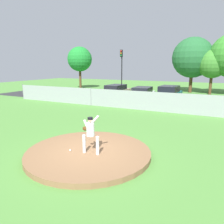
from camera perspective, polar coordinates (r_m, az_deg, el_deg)
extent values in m
plane|color=#4C8438|center=(14.39, 6.62, -2.72)|extent=(80.00, 80.00, 0.00)
cube|color=#2B2B2D|center=(22.41, 14.00, 2.41)|extent=(44.00, 7.00, 0.01)
cylinder|color=brown|center=(9.22, -6.32, -10.79)|extent=(5.26, 5.26, 0.21)
cylinder|color=silver|center=(8.83, -7.51, -8.49)|extent=(0.13, 0.13, 0.76)
cylinder|color=silver|center=(8.59, -3.91, -9.01)|extent=(0.13, 0.13, 0.76)
cylinder|color=silver|center=(8.50, -5.83, -4.63)|extent=(0.32, 0.32, 0.55)
cylinder|color=silver|center=(8.30, -4.83, -2.33)|extent=(0.42, 0.14, 0.45)
cylinder|color=silver|center=(8.55, -6.88, -3.56)|extent=(0.29, 0.12, 0.46)
ellipsoid|color=#4C2D14|center=(8.70, -7.33, -4.46)|extent=(0.20, 0.12, 0.18)
sphere|color=tan|center=(8.40, -5.89, -2.19)|extent=(0.20, 0.20, 0.20)
cylinder|color=black|center=(8.38, -5.90, -1.73)|extent=(0.21, 0.21, 0.09)
sphere|color=white|center=(9.19, -11.19, -10.08)|extent=(0.07, 0.07, 0.07)
cube|color=gray|center=(17.97, 11.01, 2.79)|extent=(30.33, 0.03, 1.62)
cylinder|color=slate|center=(26.32, -22.84, 5.12)|extent=(0.07, 0.07, 1.72)
cylinder|color=slate|center=(20.38, -5.69, 4.20)|extent=(0.07, 0.07, 1.72)
cube|color=silver|center=(22.77, 8.14, 4.43)|extent=(2.02, 4.46, 0.64)
cube|color=black|center=(22.69, 8.18, 5.95)|extent=(1.78, 2.48, 0.58)
cylinder|color=black|center=(24.11, 8.98, 4.06)|extent=(1.91, 0.73, 0.64)
cylinder|color=black|center=(21.52, 7.14, 3.14)|extent=(1.91, 0.73, 0.64)
cube|color=#146066|center=(22.60, 15.03, 4.22)|extent=(2.11, 4.35, 0.76)
cube|color=black|center=(22.52, 15.13, 6.00)|extent=(1.84, 2.44, 0.65)
cylinder|color=black|center=(23.91, 15.80, 3.68)|extent=(1.95, 0.76, 0.64)
cylinder|color=black|center=(21.40, 14.06, 2.81)|extent=(1.95, 0.76, 0.64)
cube|color=tan|center=(23.79, 1.02, 5.07)|extent=(1.86, 4.77, 0.79)
cube|color=black|center=(23.72, 1.02, 6.69)|extent=(1.66, 2.64, 0.56)
cylinder|color=black|center=(25.15, 2.53, 4.54)|extent=(1.80, 0.69, 0.64)
cylinder|color=black|center=(22.56, -0.67, 3.66)|extent=(1.80, 0.69, 0.64)
cone|color=orange|center=(25.87, -10.65, 4.47)|extent=(0.32, 0.32, 0.55)
cube|color=black|center=(25.91, -10.62, 3.90)|extent=(0.40, 0.40, 0.03)
cylinder|color=black|center=(28.43, 2.64, 10.61)|extent=(0.14, 0.14, 5.76)
cube|color=black|center=(28.30, 2.54, 15.52)|extent=(0.28, 0.24, 0.90)
sphere|color=red|center=(28.21, 2.44, 16.08)|extent=(0.18, 0.18, 0.18)
sphere|color=orange|center=(28.19, 2.44, 15.53)|extent=(0.18, 0.18, 0.18)
sphere|color=green|center=(28.18, 2.43, 14.98)|extent=(0.18, 0.18, 0.18)
cylinder|color=#4C331E|center=(35.97, -8.54, 8.97)|extent=(0.38, 0.38, 3.42)
sphere|color=#1C7B2A|center=(35.94, -8.70, 13.91)|extent=(3.97, 3.97, 3.97)
cylinder|color=#4C331E|center=(32.24, 20.43, 7.52)|extent=(0.45, 0.45, 2.91)
sphere|color=#215C2E|center=(32.18, 20.89, 13.53)|extent=(5.53, 5.53, 5.53)
cylinder|color=#4C331E|center=(31.01, 25.02, 6.78)|extent=(0.37, 0.37, 2.69)
sphere|color=#37792A|center=(30.92, 25.47, 11.63)|extent=(3.68, 3.68, 3.68)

